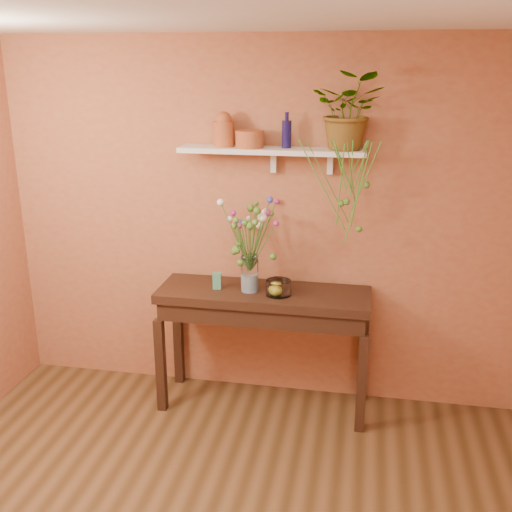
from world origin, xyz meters
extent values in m
plane|color=silver|center=(0.00, 0.00, 2.70)|extent=(4.00, 4.00, 0.00)
cube|color=#A96D46|center=(0.00, 2.00, 1.35)|extent=(4.00, 0.04, 2.70)
cube|color=#321E12|center=(0.02, 1.73, 0.90)|extent=(1.53, 0.49, 0.07)
cube|color=#321E12|center=(0.02, 1.73, 0.80)|extent=(1.47, 0.45, 0.13)
cube|color=#321E12|center=(-0.71, 1.52, 0.37)|extent=(0.07, 0.07, 0.73)
cube|color=#321E12|center=(0.75, 1.52, 0.37)|extent=(0.07, 0.07, 0.73)
cube|color=#321E12|center=(-0.71, 1.95, 0.37)|extent=(0.07, 0.07, 0.73)
cube|color=#321E12|center=(0.75, 1.95, 0.37)|extent=(0.07, 0.07, 0.73)
cube|color=white|center=(0.05, 1.87, 1.92)|extent=(1.30, 0.24, 0.04)
cube|color=white|center=(0.05, 1.97, 1.83)|extent=(0.04, 0.05, 0.15)
cube|color=white|center=(0.45, 1.97, 1.83)|extent=(0.04, 0.05, 0.15)
cylinder|color=#A04727|center=(-0.29, 1.88, 2.02)|extent=(0.19, 0.19, 0.17)
sphere|color=#A04727|center=(-0.29, 1.88, 2.12)|extent=(0.12, 0.12, 0.12)
cylinder|color=#A04727|center=(-0.10, 1.85, 2.00)|extent=(0.24, 0.24, 0.12)
cylinder|color=#130F44|center=(0.15, 1.89, 2.03)|extent=(0.08, 0.08, 0.19)
cylinder|color=#130F44|center=(0.15, 1.89, 2.15)|extent=(0.03, 0.03, 0.06)
imported|color=#437424|center=(0.57, 1.89, 2.20)|extent=(0.51, 0.45, 0.52)
cylinder|color=#437424|center=(0.45, 1.77, 1.73)|extent=(0.31, 0.07, 0.57)
cylinder|color=green|center=(0.63, 1.79, 1.85)|extent=(0.14, 0.07, 0.34)
cylinder|color=green|center=(0.67, 1.78, 1.85)|extent=(0.09, 0.06, 0.34)
cylinder|color=#437424|center=(0.55, 1.74, 1.86)|extent=(0.13, 0.05, 0.33)
cylinder|color=green|center=(0.66, 1.72, 1.66)|extent=(0.16, 0.09, 0.71)
cylinder|color=green|center=(0.61, 1.77, 1.83)|extent=(0.01, 0.08, 0.38)
cylinder|color=#437424|center=(0.56, 1.76, 1.81)|extent=(0.20, 0.12, 0.43)
cylinder|color=green|center=(0.54, 1.70, 1.72)|extent=(0.05, 0.31, 0.60)
cylinder|color=green|center=(0.42, 1.77, 1.70)|extent=(0.33, 0.13, 0.64)
cylinder|color=#437424|center=(0.66, 1.77, 1.72)|extent=(0.09, 0.06, 0.60)
cylinder|color=green|center=(0.69, 1.78, 1.75)|extent=(0.19, 0.11, 0.54)
cylinder|color=green|center=(0.53, 1.75, 1.84)|extent=(0.10, 0.12, 0.37)
cylinder|color=#437424|center=(0.61, 1.75, 1.79)|extent=(0.08, 0.19, 0.46)
sphere|color=#437424|center=(0.71, 1.78, 1.72)|extent=(0.05, 0.05, 0.05)
sphere|color=#437424|center=(0.68, 1.76, 1.42)|extent=(0.05, 0.05, 0.05)
sphere|color=#437424|center=(0.55, 1.77, 1.59)|extent=(0.05, 0.05, 0.05)
sphere|color=#437424|center=(0.58, 1.76, 1.60)|extent=(0.05, 0.05, 0.05)
cylinder|color=white|center=(-0.08, 1.71, 1.06)|extent=(0.13, 0.13, 0.27)
cylinder|color=silver|center=(-0.08, 1.71, 0.99)|extent=(0.12, 0.12, 0.13)
cylinder|color=#386B28|center=(-0.07, 1.66, 1.27)|extent=(0.03, 0.11, 0.35)
sphere|color=#59862D|center=(-0.05, 1.61, 1.44)|extent=(0.05, 0.05, 0.05)
cylinder|color=#386B28|center=(-0.04, 1.63, 1.29)|extent=(0.08, 0.18, 0.40)
sphere|color=#59862D|center=(0.00, 1.54, 1.49)|extent=(0.04, 0.04, 0.04)
cylinder|color=#386B28|center=(-0.04, 1.64, 1.32)|extent=(0.09, 0.15, 0.47)
sphere|color=#437424|center=(0.00, 1.57, 1.56)|extent=(0.05, 0.05, 0.05)
cylinder|color=#386B28|center=(-0.02, 1.67, 1.30)|extent=(0.11, 0.10, 0.41)
sphere|color=white|center=(0.03, 1.62, 1.50)|extent=(0.06, 0.06, 0.06)
cylinder|color=#386B28|center=(0.00, 1.69, 1.35)|extent=(0.16, 0.05, 0.53)
sphere|color=#4043AB|center=(0.07, 1.68, 1.62)|extent=(0.05, 0.05, 0.05)
cylinder|color=#386B28|center=(0.02, 1.68, 1.28)|extent=(0.20, 0.08, 0.37)
sphere|color=#BF2D8C|center=(0.12, 1.64, 1.46)|extent=(0.04, 0.04, 0.04)
cylinder|color=#386B28|center=(-0.02, 1.72, 1.30)|extent=(0.13, 0.02, 0.42)
sphere|color=#BF2D8C|center=(0.04, 1.73, 1.51)|extent=(0.05, 0.05, 0.05)
cylinder|color=#386B28|center=(-0.04, 1.73, 1.25)|extent=(0.07, 0.03, 0.32)
sphere|color=white|center=(-0.01, 1.74, 1.41)|extent=(0.05, 0.05, 0.05)
cylinder|color=#386B28|center=(-0.03, 1.75, 1.29)|extent=(0.11, 0.08, 0.41)
sphere|color=white|center=(0.03, 1.78, 1.49)|extent=(0.06, 0.06, 0.06)
cylinder|color=#386B28|center=(0.00, 1.84, 1.32)|extent=(0.15, 0.27, 0.45)
sphere|color=#BF2D8C|center=(0.08, 1.97, 1.54)|extent=(0.04, 0.04, 0.04)
cylinder|color=#386B28|center=(-0.02, 1.80, 1.28)|extent=(0.12, 0.19, 0.38)
sphere|color=#59862D|center=(0.05, 1.90, 1.46)|extent=(0.04, 0.04, 0.04)
cylinder|color=#386B28|center=(-0.08, 1.86, 1.30)|extent=(0.01, 0.30, 0.42)
sphere|color=#59862D|center=(-0.08, 2.01, 1.51)|extent=(0.04, 0.04, 0.04)
cylinder|color=#386B28|center=(-0.09, 1.80, 1.30)|extent=(0.03, 0.17, 0.41)
sphere|color=#437424|center=(-0.10, 1.88, 1.50)|extent=(0.06, 0.06, 0.06)
cylinder|color=#386B28|center=(-0.10, 1.79, 1.26)|extent=(0.04, 0.16, 0.34)
sphere|color=white|center=(-0.12, 1.86, 1.43)|extent=(0.04, 0.04, 0.04)
cylinder|color=#386B28|center=(-0.13, 1.81, 1.24)|extent=(0.10, 0.20, 0.30)
sphere|color=#4043AB|center=(-0.18, 1.90, 1.38)|extent=(0.05, 0.05, 0.05)
cylinder|color=#386B28|center=(-0.13, 1.76, 1.24)|extent=(0.10, 0.10, 0.30)
sphere|color=#BF2D8C|center=(-0.17, 1.81, 1.39)|extent=(0.05, 0.05, 0.05)
cylinder|color=#386B28|center=(-0.14, 1.74, 1.29)|extent=(0.14, 0.06, 0.40)
sphere|color=#BF2D8C|center=(-0.21, 1.76, 1.49)|extent=(0.05, 0.05, 0.05)
cylinder|color=#386B28|center=(-0.15, 1.73, 1.27)|extent=(0.16, 0.05, 0.36)
sphere|color=white|center=(-0.23, 1.76, 1.45)|extent=(0.04, 0.04, 0.04)
cylinder|color=#386B28|center=(-0.18, 1.71, 1.33)|extent=(0.21, 0.02, 0.49)
sphere|color=white|center=(-0.28, 1.70, 1.58)|extent=(0.05, 0.05, 0.05)
cylinder|color=#386B28|center=(-0.13, 1.70, 1.26)|extent=(0.11, 0.04, 0.33)
sphere|color=#BF2D8C|center=(-0.18, 1.68, 1.42)|extent=(0.04, 0.04, 0.04)
cylinder|color=#386B28|center=(-0.12, 1.68, 1.26)|extent=(0.10, 0.08, 0.34)
sphere|color=#59862D|center=(-0.17, 1.64, 1.43)|extent=(0.04, 0.04, 0.04)
cylinder|color=#386B28|center=(-0.11, 1.66, 1.29)|extent=(0.08, 0.12, 0.39)
sphere|color=#59862D|center=(-0.15, 1.60, 1.48)|extent=(0.04, 0.04, 0.04)
cylinder|color=#386B28|center=(-0.08, 1.67, 1.28)|extent=(0.02, 0.10, 0.37)
sphere|color=#437424|center=(-0.09, 1.62, 1.46)|extent=(0.05, 0.05, 0.05)
sphere|color=#437424|center=(-0.15, 1.73, 1.28)|extent=(0.05, 0.05, 0.05)
sphere|color=#437424|center=(-0.14, 1.58, 1.27)|extent=(0.05, 0.05, 0.05)
sphere|color=#437424|center=(0.10, 1.68, 1.21)|extent=(0.05, 0.05, 0.05)
sphere|color=#437424|center=(-0.18, 1.68, 1.23)|extent=(0.05, 0.05, 0.05)
sphere|color=#437424|center=(-0.18, 1.70, 1.24)|extent=(0.05, 0.05, 0.05)
sphere|color=#437424|center=(-0.12, 1.62, 1.17)|extent=(0.05, 0.05, 0.05)
cylinder|color=white|center=(0.14, 1.68, 0.98)|extent=(0.18, 0.18, 0.11)
cylinder|color=white|center=(0.14, 1.68, 0.94)|extent=(0.17, 0.17, 0.01)
sphere|color=yellow|center=(0.12, 1.66, 0.97)|extent=(0.08, 0.08, 0.08)
cube|color=teal|center=(-0.32, 1.71, 0.99)|extent=(0.07, 0.05, 0.12)
camera|label=1|loc=(0.72, -2.25, 2.49)|focal=42.12mm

